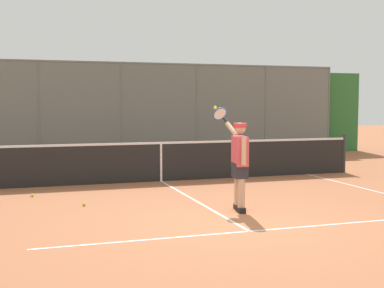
{
  "coord_description": "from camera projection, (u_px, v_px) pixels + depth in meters",
  "views": [
    {
      "loc": [
        3.14,
        7.53,
        1.9
      ],
      "look_at": [
        -0.18,
        -2.71,
        1.05
      ],
      "focal_mm": 48.49,
      "sensor_mm": 36.0,
      "label": 1
    }
  ],
  "objects": [
    {
      "name": "ground_plane",
      "position": [
        234.0,
        222.0,
        8.26
      ],
      "size": [
        60.0,
        60.0,
        0.0
      ],
      "primitive_type": "plane",
      "color": "#A8603D"
    },
    {
      "name": "court_line_markings",
      "position": [
        258.0,
        236.0,
        7.39
      ],
      "size": [
        8.13,
        9.53,
        0.01
      ],
      "color": "white",
      "rests_on": "ground"
    },
    {
      "name": "fence_backdrop",
      "position": [
        118.0,
        114.0,
        18.17
      ],
      "size": [
        19.15,
        1.37,
        3.29
      ],
      "color": "slate",
      "rests_on": "ground"
    },
    {
      "name": "tennis_net",
      "position": [
        161.0,
        161.0,
        12.6
      ],
      "size": [
        10.44,
        0.09,
        1.07
      ],
      "color": "#2D2D2D",
      "rests_on": "ground"
    },
    {
      "name": "tennis_player",
      "position": [
        239.0,
        160.0,
        9.09
      ],
      "size": [
        0.35,
        1.36,
        1.85
      ],
      "rotation": [
        0.0,
        0.0,
        -1.73
      ],
      "color": "black",
      "rests_on": "ground"
    },
    {
      "name": "tennis_ball_mid_court",
      "position": [
        32.0,
        195.0,
        10.53
      ],
      "size": [
        0.07,
        0.07,
        0.07
      ],
      "primitive_type": "sphere",
      "color": "#D6E042",
      "rests_on": "ground"
    },
    {
      "name": "tennis_ball_near_baseline",
      "position": [
        84.0,
        204.0,
        9.59
      ],
      "size": [
        0.07,
        0.07,
        0.07
      ],
      "primitive_type": "sphere",
      "color": "#D6E042",
      "rests_on": "ground"
    }
  ]
}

